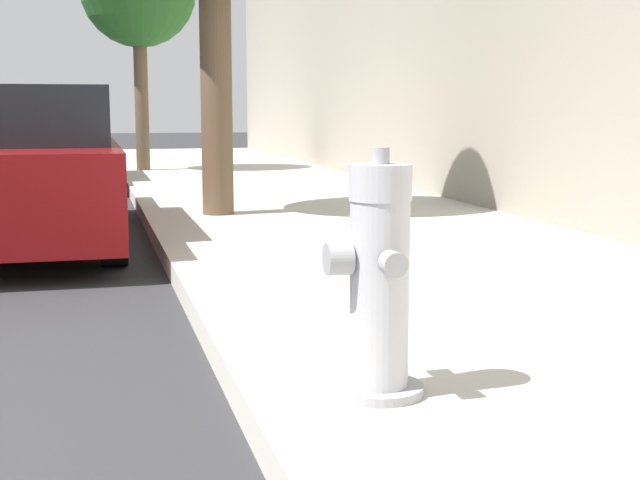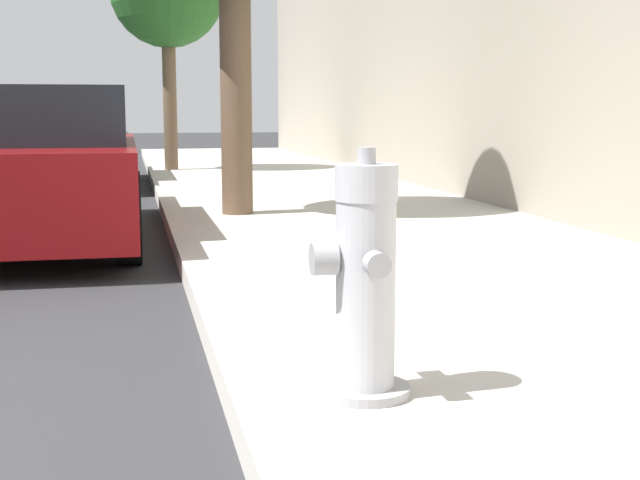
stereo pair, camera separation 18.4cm
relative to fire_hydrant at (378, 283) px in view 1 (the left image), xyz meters
The scene contains 3 objects.
fire_hydrant is the anchor object (origin of this frame).
parked_car_near 5.50m from the fire_hydrant, 107.67° to the left, with size 1.86×4.55×1.37m.
parked_car_mid 11.22m from the fire_hydrant, 98.79° to the left, with size 1.85×4.11×1.34m.
Camera 1 is at (1.28, -3.06, 1.20)m, focal length 50.00 mm.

